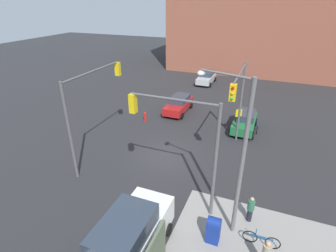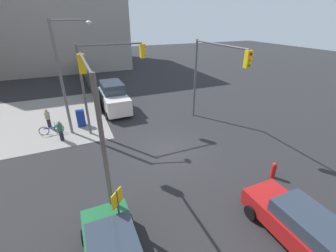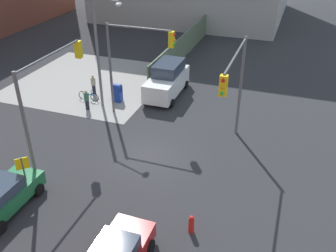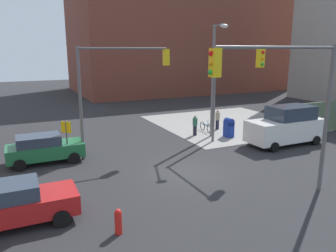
{
  "view_description": "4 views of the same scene",
  "coord_description": "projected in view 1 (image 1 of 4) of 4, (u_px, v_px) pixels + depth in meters",
  "views": [
    {
      "loc": [
        15.41,
        6.35,
        10.7
      ],
      "look_at": [
        0.33,
        0.31,
        2.71
      ],
      "focal_mm": 28.0,
      "sensor_mm": 36.0,
      "label": 1
    },
    {
      "loc": [
        -11.89,
        5.13,
        8.04
      ],
      "look_at": [
        -1.8,
        0.75,
        2.71
      ],
      "focal_mm": 24.0,
      "sensor_mm": 36.0,
      "label": 2
    },
    {
      "loc": [
        -17.11,
        -7.36,
        12.75
      ],
      "look_at": [
        -0.18,
        -1.37,
        2.45
      ],
      "focal_mm": 40.0,
      "sensor_mm": 36.0,
      "label": 3
    },
    {
      "loc": [
        -7.84,
        -14.28,
        6.28
      ],
      "look_at": [
        -1.06,
        0.1,
        2.59
      ],
      "focal_mm": 35.0,
      "sensor_mm": 36.0,
      "label": 4
    }
  ],
  "objects": [
    {
      "name": "ground_plane",
      "position": [
        166.0,
        156.0,
        19.67
      ],
      "size": [
        120.0,
        120.0,
        0.0
      ],
      "primitive_type": "plane",
      "color": "#28282B"
    },
    {
      "name": "bicycle_leaning_on_fence",
      "position": [
        261.0,
        240.0,
        12.45
      ],
      "size": [
        0.05,
        1.75,
        0.97
      ],
      "color": "black",
      "rests_on": "ground"
    },
    {
      "name": "traffic_signal_ne_corner",
      "position": [
        181.0,
        134.0,
        13.0
      ],
      "size": [
        0.36,
        4.81,
        6.5
      ],
      "color": "#59595B",
      "rests_on": "ground"
    },
    {
      "name": "building_brick_west",
      "position": [
        268.0,
        8.0,
        40.86
      ],
      "size": [
        16.0,
        28.0,
        18.5
      ],
      "color": "#93513D",
      "rests_on": "ground"
    },
    {
      "name": "sedan_silver",
      "position": [
        207.0,
        77.0,
        35.96
      ],
      "size": [
        4.44,
        2.02,
        1.62
      ],
      "color": "#B7BABF",
      "rests_on": "ground"
    },
    {
      "name": "fire_hydrant",
      "position": [
        145.0,
        116.0,
        25.03
      ],
      "size": [
        0.26,
        0.26,
        0.94
      ],
      "color": "red",
      "rests_on": "ground"
    },
    {
      "name": "warning_sign_two_way",
      "position": [
        238.0,
        117.0,
        21.99
      ],
      "size": [
        0.48,
        0.48,
        2.4
      ],
      "color": "#4C4C4C",
      "rests_on": "ground"
    },
    {
      "name": "traffic_signal_se_corner",
      "position": [
        91.0,
        98.0,
        17.38
      ],
      "size": [
        6.28,
        0.36,
        6.5
      ],
      "color": "#59595B",
      "rests_on": "ground"
    },
    {
      "name": "pedestrian_waiting",
      "position": [
        250.0,
        209.0,
        13.65
      ],
      "size": [
        0.36,
        0.36,
        1.54
      ],
      "rotation": [
        0.0,
        0.0,
        4.78
      ],
      "color": "#2D664C",
      "rests_on": "ground"
    },
    {
      "name": "bicycle_at_crosswalk",
      "position": [
        257.0,
        128.0,
        23.18
      ],
      "size": [
        1.75,
        0.05,
        0.97
      ],
      "color": "black",
      "rests_on": "ground"
    },
    {
      "name": "street_lamp_corner",
      "position": [
        236.0,
        149.0,
        11.54
      ],
      "size": [
        1.13,
        2.56,
        8.0
      ],
      "color": "slate",
      "rests_on": "ground"
    },
    {
      "name": "mailbox_blue",
      "position": [
        213.0,
        229.0,
        12.5
      ],
      "size": [
        0.56,
        0.64,
        1.43
      ],
      "color": "navy",
      "rests_on": "ground"
    },
    {
      "name": "traffic_signal_nw_corner",
      "position": [
        239.0,
        95.0,
        18.04
      ],
      "size": [
        5.74,
        0.36,
        6.5
      ],
      "color": "#59595B",
      "rests_on": "ground"
    },
    {
      "name": "sedan_red",
      "position": [
        179.0,
        104.0,
        26.92
      ],
      "size": [
        4.5,
        2.02,
        1.62
      ],
      "color": "#B21919",
      "rests_on": "ground"
    },
    {
      "name": "van_white_delivery",
      "position": [
        129.0,
        239.0,
        11.34
      ],
      "size": [
        5.4,
        2.32,
        2.62
      ],
      "color": "white",
      "rests_on": "ground"
    },
    {
      "name": "hatchback_green",
      "position": [
        245.0,
        121.0,
        23.21
      ],
      "size": [
        4.16,
        2.02,
        1.62
      ],
      "color": "#1E6638",
      "rests_on": "ground"
    }
  ]
}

